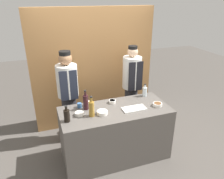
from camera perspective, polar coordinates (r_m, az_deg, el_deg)
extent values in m
plane|color=#4C4742|center=(4.01, 0.79, -16.73)|extent=(14.00, 14.00, 0.00)
cube|color=olive|center=(4.49, -4.77, 5.43)|extent=(2.48, 0.18, 2.40)
cube|color=#514C47|center=(3.73, 0.83, -11.36)|extent=(1.76, 0.79, 0.91)
cylinder|color=white|center=(3.65, 11.80, -3.87)|extent=(0.15, 0.15, 0.05)
cylinder|color=brown|center=(3.64, 11.82, -3.61)|extent=(0.12, 0.12, 0.02)
cylinder|color=white|center=(3.67, 0.09, -3.16)|extent=(0.11, 0.11, 0.05)
cylinder|color=yellow|center=(3.66, 0.09, -2.90)|extent=(0.09, 0.09, 0.02)
cylinder|color=white|center=(3.34, -2.55, -6.04)|extent=(0.16, 0.16, 0.06)
cylinder|color=silver|center=(3.33, -2.56, -5.74)|extent=(0.13, 0.13, 0.02)
cylinder|color=white|center=(3.35, -8.53, -6.29)|extent=(0.13, 0.13, 0.05)
cylinder|color=green|center=(3.34, -8.54, -6.03)|extent=(0.11, 0.11, 0.02)
cube|color=white|center=(3.51, 5.78, -4.99)|extent=(0.38, 0.19, 0.02)
cylinder|color=silver|center=(3.94, 8.54, -0.60)|extent=(0.08, 0.08, 0.17)
cylinder|color=silver|center=(3.90, 8.64, 0.86)|extent=(0.03, 0.03, 0.05)
cylinder|color=black|center=(3.89, 8.67, 1.30)|extent=(0.04, 0.04, 0.01)
cylinder|color=olive|center=(3.27, -5.35, -5.11)|extent=(0.08, 0.08, 0.23)
cylinder|color=olive|center=(3.19, -5.46, -2.70)|extent=(0.03, 0.03, 0.07)
cylinder|color=black|center=(3.18, -5.49, -1.96)|extent=(0.04, 0.04, 0.02)
cylinder|color=black|center=(3.47, -6.88, -3.37)|extent=(0.08, 0.08, 0.24)
cylinder|color=black|center=(3.40, -7.01, -1.05)|extent=(0.03, 0.03, 0.07)
cylinder|color=black|center=(3.38, -7.04, -0.34)|extent=(0.04, 0.04, 0.02)
cylinder|color=black|center=(3.20, -11.72, -6.77)|extent=(0.09, 0.09, 0.18)
cylinder|color=black|center=(3.14, -11.89, -4.88)|extent=(0.03, 0.03, 0.06)
cylinder|color=black|center=(3.12, -11.95, -4.31)|extent=(0.04, 0.04, 0.02)
cylinder|color=#386093|center=(3.57, -8.50, -4.10)|extent=(0.07, 0.07, 0.08)
cylinder|color=silver|center=(3.60, -6.48, -3.69)|extent=(0.10, 0.10, 0.08)
cylinder|color=#28282D|center=(4.23, -10.83, -7.20)|extent=(0.27, 0.27, 0.91)
cylinder|color=silver|center=(3.91, -11.65, 2.23)|extent=(0.37, 0.37, 0.58)
cube|color=#232838|center=(3.76, -11.21, 0.98)|extent=(0.30, 0.02, 0.53)
sphere|color=#9E704C|center=(3.79, -12.15, 7.93)|extent=(0.23, 0.23, 0.23)
cylinder|color=black|center=(3.76, -12.26, 9.19)|extent=(0.20, 0.20, 0.08)
cylinder|color=#28282D|center=(4.54, 4.87, -4.67)|extent=(0.26, 0.26, 0.90)
cylinder|color=silver|center=(4.24, 5.22, 4.42)|extent=(0.36, 0.36, 0.62)
cube|color=black|center=(4.10, 6.19, 3.35)|extent=(0.29, 0.02, 0.57)
sphere|color=beige|center=(4.12, 5.43, 9.80)|extent=(0.20, 0.20, 0.20)
cylinder|color=black|center=(4.10, 5.47, 10.82)|extent=(0.17, 0.17, 0.07)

